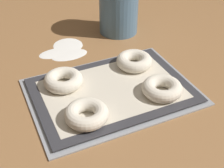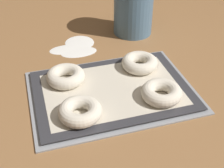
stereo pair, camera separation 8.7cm
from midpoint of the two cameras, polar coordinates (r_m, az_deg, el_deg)
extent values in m
plane|color=olive|center=(0.77, -3.62, -2.49)|extent=(2.80, 2.80, 0.00)
cube|color=#93969B|center=(0.78, -3.16, -1.49)|extent=(0.41, 0.30, 0.01)
cube|color=#333338|center=(0.78, -3.18, -1.19)|extent=(0.38, 0.27, 0.00)
cube|color=beige|center=(0.78, -3.18, -1.17)|extent=(0.34, 0.22, 0.00)
torus|color=silver|center=(0.69, -8.30, -5.61)|extent=(0.10, 0.10, 0.03)
torus|color=silver|center=(0.76, 5.95, -0.92)|extent=(0.10, 0.10, 0.03)
torus|color=silver|center=(0.80, -11.96, 0.57)|extent=(0.10, 0.10, 0.03)
torus|color=silver|center=(0.86, 1.20, 4.13)|extent=(0.10, 0.10, 0.03)
cylinder|color=slate|center=(1.04, -1.23, 13.62)|extent=(0.13, 0.13, 0.16)
ellipsoid|color=white|center=(1.00, -10.55, 6.94)|extent=(0.09, 0.10, 0.00)
ellipsoid|color=white|center=(0.97, -12.83, 5.49)|extent=(0.10, 0.06, 0.00)
ellipsoid|color=white|center=(0.95, -10.40, 5.23)|extent=(0.11, 0.06, 0.00)
camera|label=1|loc=(0.04, -93.23, -2.39)|focal=50.00mm
camera|label=2|loc=(0.04, 86.77, 2.39)|focal=50.00mm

